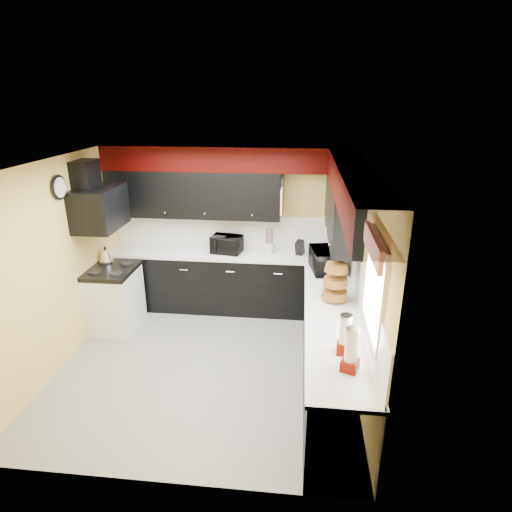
{
  "coord_description": "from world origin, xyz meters",
  "views": [
    {
      "loc": [
        1.09,
        -4.49,
        3.19
      ],
      "look_at": [
        0.54,
        0.66,
        1.22
      ],
      "focal_mm": 30.0,
      "sensor_mm": 36.0,
      "label": 1
    }
  ],
  "objects_px": {
    "utensil_crock": "(269,248)",
    "microwave": "(326,260)",
    "knife_block": "(300,248)",
    "kettle": "(106,255)",
    "toaster_oven": "(227,244)"
  },
  "relations": [
    {
      "from": "microwave",
      "to": "utensil_crock",
      "type": "bearing_deg",
      "value": 43.53
    },
    {
      "from": "toaster_oven",
      "to": "kettle",
      "type": "height_order",
      "value": "toaster_oven"
    },
    {
      "from": "utensil_crock",
      "to": "knife_block",
      "type": "distance_m",
      "value": 0.46
    },
    {
      "from": "toaster_oven",
      "to": "microwave",
      "type": "relative_size",
      "value": 0.81
    },
    {
      "from": "utensil_crock",
      "to": "kettle",
      "type": "height_order",
      "value": "kettle"
    },
    {
      "from": "toaster_oven",
      "to": "knife_block",
      "type": "height_order",
      "value": "toaster_oven"
    },
    {
      "from": "utensil_crock",
      "to": "microwave",
      "type": "bearing_deg",
      "value": -36.48
    },
    {
      "from": "microwave",
      "to": "knife_block",
      "type": "xyz_separation_m",
      "value": [
        -0.35,
        0.57,
        -0.04
      ]
    },
    {
      "from": "toaster_oven",
      "to": "knife_block",
      "type": "bearing_deg",
      "value": 10.36
    },
    {
      "from": "microwave",
      "to": "utensil_crock",
      "type": "height_order",
      "value": "microwave"
    },
    {
      "from": "knife_block",
      "to": "kettle",
      "type": "distance_m",
      "value": 2.83
    },
    {
      "from": "microwave",
      "to": "kettle",
      "type": "bearing_deg",
      "value": 78.87
    },
    {
      "from": "toaster_oven",
      "to": "kettle",
      "type": "relative_size",
      "value": 2.2
    },
    {
      "from": "toaster_oven",
      "to": "utensil_crock",
      "type": "bearing_deg",
      "value": 13.07
    },
    {
      "from": "microwave",
      "to": "utensil_crock",
      "type": "distance_m",
      "value": 1.01
    }
  ]
}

